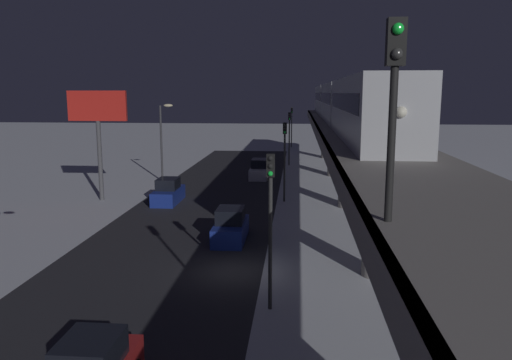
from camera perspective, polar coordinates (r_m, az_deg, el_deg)
name	(u,v)px	position (r m, az deg, el deg)	size (l,w,h in m)	color
ground_plane	(233,271)	(25.52, -2.59, -10.22)	(240.00, 240.00, 0.00)	silver
avenue_asphalt	(154,269)	(26.32, -11.46, -9.77)	(11.00, 104.12, 0.01)	#28282D
elevated_railway	(378,167)	(24.31, 13.61, 1.44)	(5.00, 104.12, 6.16)	gray
subway_train	(341,101)	(47.31, 9.54, 8.73)	(2.94, 55.47, 3.40)	#B7BABF
rail_signal	(394,86)	(10.35, 15.32, 10.24)	(0.36, 0.41, 4.00)	black
sedan_blue	(168,193)	(41.23, -9.87, -1.42)	(1.80, 4.40, 1.97)	navy
sedan_blue_2	(231,227)	(30.38, -2.89, -5.34)	(1.80, 4.25, 1.97)	navy
sedan_white	(259,170)	(52.33, 0.38, 1.11)	(1.80, 4.79, 1.97)	silver
traffic_light_near	(270,209)	(20.03, 1.64, -3.31)	(0.32, 0.44, 6.40)	#2D2D2D
traffic_light_mid	(285,150)	(40.54, 3.25, 3.38)	(0.32, 0.44, 6.40)	#2D2D2D
traffic_light_far	(289,131)	(61.24, 3.78, 5.56)	(0.32, 0.44, 6.40)	#2D2D2D
traffic_light_distant	(292,121)	(81.99, 4.05, 6.64)	(0.32, 0.44, 6.40)	#2D2D2D
commercial_billboard	(98,117)	(42.74, -17.43, 6.82)	(4.80, 0.36, 8.90)	#4C4C51
street_lamp_far	(163,133)	(50.68, -10.42, 5.23)	(1.35, 0.44, 7.65)	#38383D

